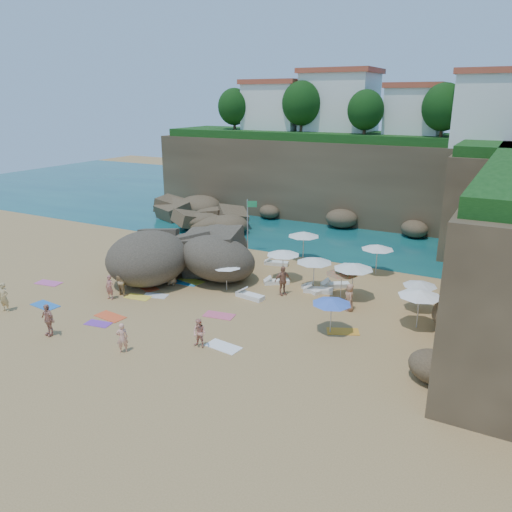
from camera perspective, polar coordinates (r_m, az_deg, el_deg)
The scene contains 50 objects.
ground at distance 32.71m, azimuth -5.60°, elevation -4.24°, with size 120.00×120.00×0.00m, color tan.
seawater at distance 58.95m, azimuth 10.84°, elevation 5.45°, with size 120.00×120.00×0.00m, color #0C4751.
cliff_back at distance 52.95m, azimuth 11.48°, elevation 8.45°, with size 44.00×8.00×8.00m, color brown.
rock_promontory at distance 51.25m, azimuth -5.93°, elevation 3.84°, with size 12.00×7.00×2.00m, color brown, non-canonical shape.
clifftop_buildings at distance 52.82m, azimuth 13.28°, elevation 16.22°, with size 28.48×9.48×7.00m.
clifftop_trees at distance 46.29m, azimuth 13.36°, elevation 16.10°, with size 35.60×23.82×4.40m.
marina_masts at distance 65.18m, azimuth -3.11°, elevation 9.56°, with size 3.10×0.10×6.00m.
rock_outcrop at distance 37.21m, azimuth -9.65°, elevation -1.66°, with size 8.91×6.68×3.56m, color brown, non-canonical shape.
flag_pole at distance 40.43m, azimuth -0.80°, elevation 4.28°, with size 0.83×0.34×4.39m.
parasol_0 at distance 38.60m, azimuth 5.47°, elevation 2.53°, with size 2.45×2.45×2.32m.
parasol_1 at distance 32.73m, azimuth 6.68°, elevation -0.45°, with size 2.36×2.36×2.23m.
parasol_2 at distance 31.55m, azimuth 11.08°, elevation -1.13°, with size 2.50×2.50×2.36m.
parasol_3 at distance 36.52m, azimuth 13.73°, elevation 1.01°, with size 2.31×2.31×2.19m.
parasol_5 at distance 32.55m, azimuth -3.42°, elevation -0.99°, with size 2.03×2.03×1.92m.
parasol_6 at distance 31.60m, azimuth 9.79°, elevation -1.79°, with size 2.04×2.04×1.93m.
parasol_7 at distance 28.50m, azimuth 18.24°, elevation -4.05°, with size 2.36×2.36×2.23m.
parasol_8 at distance 30.89m, azimuth 18.24°, elevation -2.99°, with size 1.99×1.99×1.88m.
parasol_9 at distance 34.30m, azimuth 3.12°, elevation 0.42°, with size 2.31×2.31×2.18m.
parasol_10 at distance 26.88m, azimuth 8.65°, elevation -5.12°, with size 2.12×2.12×2.00m.
lounger_0 at distance 37.93m, azimuth 2.34°, elevation -0.82°, with size 1.81×0.60×0.28m, color white.
lounger_1 at distance 32.89m, azimuth 7.12°, elevation -3.90°, with size 1.90×0.63×0.30m, color white.
lounger_2 at distance 33.93m, azimuth 9.03°, elevation -3.30°, with size 1.88×0.63×0.29m, color white.
lounger_3 at distance 31.70m, azimuth -0.69°, elevation -4.59°, with size 1.89×0.63×0.29m, color white.
lounger_4 at distance 33.00m, azimuth 6.33°, elevation -3.84°, with size 1.56×0.52×0.24m, color white.
lounger_5 at distance 34.14m, azimuth 2.36°, elevation -2.97°, with size 1.74×0.58×0.27m, color white.
towel_0 at distance 33.26m, azimuth -22.95°, elevation -5.22°, with size 1.83×0.91×0.03m, color blue.
towel_1 at distance 37.08m, azimuth -22.62°, elevation -2.87°, with size 1.77×0.88×0.03m, color #D35299.
towel_2 at distance 30.38m, azimuth -16.33°, elevation -6.65°, with size 1.83×0.91×0.03m, color #FC5527.
towel_4 at distance 32.76m, azimuth -13.31°, elevation -4.59°, with size 1.67×0.83×0.03m, color yellow.
towel_5 at distance 32.76m, azimuth -11.43°, elevation -4.46°, with size 1.59×0.79×0.03m, color silver.
towel_6 at distance 29.67m, azimuth -17.59°, elevation -7.38°, with size 1.47×0.73×0.03m, color purple.
towel_7 at distance 34.28m, azimuth -12.34°, elevation -3.51°, with size 1.78×0.89×0.03m, color #C34822.
towel_8 at distance 34.64m, azimuth -7.96°, elevation -3.03°, with size 1.77×0.89×0.03m, color #2583C6.
towel_9 at distance 29.39m, azimuth -4.25°, elevation -6.78°, with size 1.79×0.89×0.03m, color #E25778.
towel_10 at distance 27.83m, azimuth 9.90°, elevation -8.49°, with size 1.72×0.86×0.03m, color orange.
towel_11 at distance 38.18m, azimuth -12.51°, elevation -1.31°, with size 1.79×0.90×0.03m, color green.
towel_12 at distance 34.94m, azimuth -7.42°, elevation -2.82°, with size 1.82×0.91×0.03m, color #D5DC3A.
towel_13 at distance 25.93m, azimuth -3.75°, elevation -10.29°, with size 1.84×0.92×0.03m, color white.
person_stand_0 at distance 33.11m, azimuth -26.85°, elevation -4.23°, with size 0.65×0.42×1.77m, color tan.
person_stand_1 at distance 33.15m, azimuth -15.06°, elevation -2.77°, with size 0.90×0.70×1.85m, color tan.
person_stand_2 at distance 38.83m, azimuth -3.47°, elevation 0.76°, with size 1.15×0.47×1.78m, color tan.
person_stand_3 at distance 32.00m, azimuth 3.06°, elevation -2.82°, with size 1.14×0.47×1.94m, color #A97054.
person_stand_4 at distance 30.22m, azimuth 10.64°, elevation -4.65°, with size 0.82×0.45×1.67m, color tan.
person_stand_5 at distance 39.41m, azimuth -5.26°, elevation 0.86°, with size 1.50×0.43×1.62m, color #B27959.
person_stand_6 at distance 25.94m, azimuth -15.05°, elevation -9.00°, with size 0.57×0.37×1.56m, color #F9AB8E.
person_lie_1 at distance 29.12m, azimuth -22.53°, elevation -7.99°, with size 1.03×1.76×0.43m, color tan.
person_lie_2 at distance 34.37m, azimuth -9.63°, elevation -2.87°, with size 0.91×1.86×0.49m, color #A37C51.
person_lie_3 at distance 34.60m, azimuth -14.17°, elevation -3.06°, with size 1.63×1.76×0.47m, color tan.
person_lie_4 at distance 32.88m, azimuth -16.29°, elevation -4.44°, with size 0.56×1.53×0.37m, color #BB6C5D.
person_lie_5 at distance 25.87m, azimuth -6.44°, elevation -9.77°, with size 0.74×1.52×0.57m, color #E79A83.
Camera 1 is at (17.12, -25.08, 12.15)m, focal length 35.00 mm.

